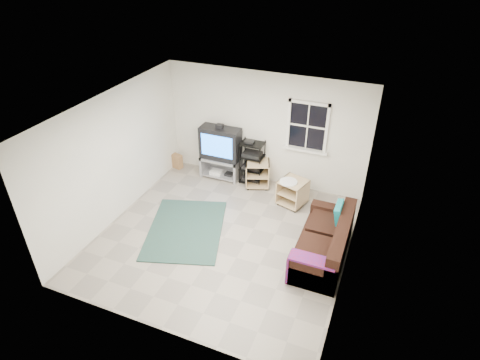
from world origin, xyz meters
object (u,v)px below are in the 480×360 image
at_px(side_table_right, 293,190).
at_px(sofa, 325,243).
at_px(side_table_left, 257,172).
at_px(tv_unit, 221,149).
at_px(av_rack, 252,165).

distance_m(side_table_right, sofa, 1.72).
relative_size(side_table_left, sofa, 0.36).
bearing_deg(tv_unit, av_rack, 3.28).
bearing_deg(side_table_right, side_table_left, 155.33).
height_order(av_rack, sofa, av_rack).
relative_size(av_rack, side_table_left, 1.57).
distance_m(av_rack, side_table_right, 1.24).
bearing_deg(sofa, av_rack, 138.00).
xyz_separation_m(tv_unit, sofa, (2.88, -1.86, -0.45)).
height_order(tv_unit, av_rack, tv_unit).
bearing_deg(side_table_right, sofa, -55.07).
xyz_separation_m(tv_unit, av_rack, (0.77, 0.04, -0.29)).
xyz_separation_m(side_table_left, sofa, (1.96, -1.85, -0.03)).
distance_m(tv_unit, side_table_right, 1.99).
distance_m(side_table_left, side_table_right, 1.07).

